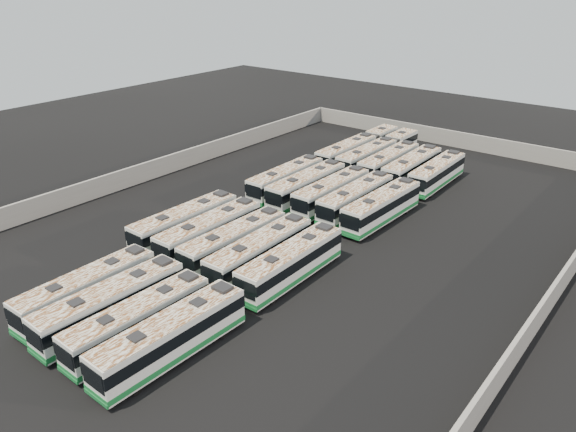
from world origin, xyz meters
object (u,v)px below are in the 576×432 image
at_px(bus_midfront_left, 210,232).
at_px(bus_midfront_far_right, 291,263).
at_px(bus_midfront_center, 234,242).
at_px(bus_back_far_left, 358,148).
at_px(bus_back_left, 379,152).
at_px(bus_midback_right, 356,199).
at_px(bus_midfront_far_left, 185,223).
at_px(bus_front_far_right, 171,337).
at_px(bus_midback_center, 332,192).
at_px(bus_midback_left, 307,186).
at_px(bus_midback_far_right, 381,207).
at_px(bus_back_right, 412,168).
at_px(bus_back_center, 389,163).
at_px(bus_front_center, 111,304).
at_px(bus_midfront_right, 260,252).
at_px(bus_front_left, 87,290).
at_px(bus_midback_far_left, 286,179).
at_px(bus_front_right, 139,321).

xyz_separation_m(bus_midfront_left, bus_midfront_far_right, (9.05, 0.02, -0.01)).
height_order(bus_midfront_center, bus_back_far_left, bus_midfront_center).
bearing_deg(bus_back_left, bus_midback_right, -67.67).
distance_m(bus_midfront_far_left, bus_midfront_center, 6.12).
bearing_deg(bus_front_far_right, bus_midback_right, 97.72).
distance_m(bus_front_far_right, bus_midback_center, 27.41).
distance_m(bus_midfront_far_left, bus_midback_left, 14.71).
bearing_deg(bus_midback_left, bus_back_far_left, 101.22).
xyz_separation_m(bus_midfront_far_left, bus_back_far_left, (0.07, 29.61, -0.07)).
bearing_deg(bus_back_far_left, bus_midfront_left, -84.30).
bearing_deg(bus_midback_far_right, bus_back_right, 105.19).
relative_size(bus_midback_far_right, bus_back_center, 1.01).
xyz_separation_m(bus_midfront_left, bus_midback_far_right, (9.00, 14.31, -0.01)).
distance_m(bus_midfront_far_right, bus_back_left, 30.89).
bearing_deg(bus_midfront_left, bus_front_center, -77.12).
bearing_deg(bus_midback_far_right, bus_back_left, 122.26).
xyz_separation_m(bus_front_center, bus_midfront_left, (-2.97, 12.35, -0.01)).
bearing_deg(bus_back_left, bus_midfront_right, -77.98).
bearing_deg(bus_front_left, bus_midfront_left, 88.77).
xyz_separation_m(bus_front_left, bus_back_left, (-0.01, 41.79, -0.03)).
height_order(bus_back_center, bus_back_right, bus_back_right).
relative_size(bus_front_far_right, bus_midback_left, 1.00).
bearing_deg(bus_back_right, bus_midback_left, -117.51).
bearing_deg(bus_back_left, bus_back_far_left, -179.54).
bearing_deg(bus_midfront_center, bus_midfront_left, 179.35).
bearing_deg(bus_back_center, bus_midback_left, -104.52).
relative_size(bus_midfront_far_left, bus_back_left, 0.68).
xyz_separation_m(bus_midfront_far_right, bus_midback_far_left, (-12.07, 14.50, -0.02)).
bearing_deg(bus_midfront_center, bus_front_left, -102.81).
distance_m(bus_front_left, bus_back_center, 38.91).
relative_size(bus_midfront_far_left, bus_midfront_center, 1.03).
height_order(bus_midfront_far_right, bus_back_left, bus_midfront_far_right).
height_order(bus_front_center, bus_midback_left, same).
relative_size(bus_midfront_far_right, bus_midback_center, 1.01).
height_order(bus_midfront_right, bus_midback_far_right, bus_midfront_right).
bearing_deg(bus_midback_left, bus_midback_far_left, 176.12).
height_order(bus_midfront_left, bus_back_left, bus_midfront_left).
relative_size(bus_front_left, bus_front_far_right, 0.97).
distance_m(bus_midback_far_left, bus_back_center, 13.45).
distance_m(bus_midback_far_left, bus_midback_right, 8.97).
height_order(bus_midfront_right, bus_midback_right, bus_midfront_right).
relative_size(bus_midfront_left, bus_midback_center, 1.02).
height_order(bus_midback_left, bus_back_right, bus_midback_left).
relative_size(bus_front_right, bus_back_center, 0.98).
height_order(bus_front_far_right, bus_midback_right, bus_front_far_right).
relative_size(bus_midback_right, bus_midback_far_right, 0.99).
bearing_deg(bus_front_center, bus_midfront_center, 91.01).
bearing_deg(bus_front_far_right, bus_front_right, -177.08).
distance_m(bus_midfront_right, bus_midback_far_left, 17.24).
relative_size(bus_front_right, bus_midback_left, 0.96).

